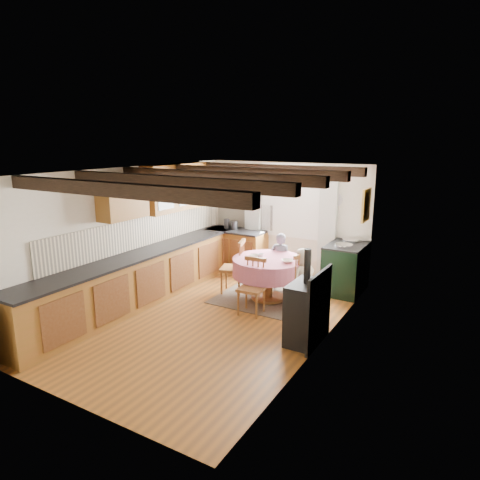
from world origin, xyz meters
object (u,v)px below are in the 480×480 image
Objects in this scene: chair_left at (232,266)px; child_far at (280,261)px; cast_iron_stove at (306,296)px; cup at (261,256)px; chair_right at (309,283)px; aga_range at (346,267)px; chair_near at (251,287)px; child_right at (303,278)px; dining_table at (268,279)px.

child_far is (0.70, 0.62, 0.05)m from chair_left.
cast_iron_stove is 12.81× the size of cup.
chair_right is 1.27m from aga_range.
chair_near is 0.69× the size of cast_iron_stove.
aga_range is 1.76m from cup.
child_right is at bearing 127.80° from child_far.
child_far is 0.79m from cup.
cast_iron_stove is at bearing -40.13° from cup.
chair_left is at bearing 30.46° from child_far.
aga_range is 0.98× the size of child_right.
chair_near is at bearing 30.65° from chair_left.
child_right reaches higher than chair_left.
chair_right is at bearing -106.28° from child_right.
chair_near is at bearing 156.97° from cast_iron_stove.
child_right is 9.82× the size of cup.
chair_right is 0.93× the size of child_right.
child_far is at bearing 124.32° from cast_iron_stove.
cast_iron_stove is 1.31m from child_right.
dining_table is at bearing 90.24° from chair_right.
child_far is (-0.06, 0.63, 0.17)m from dining_table.
child_far reaches higher than chair_right.
cup is (-0.14, 0.60, 0.36)m from chair_near.
aga_range is at bearing 104.29° from chair_left.
chair_left is at bearing 103.14° from child_right.
chair_left is 0.74m from cup.
cast_iron_stove is (0.39, -1.11, 0.20)m from chair_right.
cup is at bearing 75.97° from child_far.
dining_table is 1.57m from aga_range.
cup is (-0.77, -0.10, 0.30)m from child_right.
child_right is (-0.14, 0.08, 0.04)m from chair_right.
chair_near is at bearing -87.31° from dining_table.
chair_near is 0.92× the size of chair_left.
child_far is at bearing -155.68° from aga_range.
cast_iron_stove is at bearing -153.93° from chair_right.
chair_near is 2.13m from aga_range.
chair_near is 8.78× the size of cup.
chair_near is 0.89× the size of child_right.
aga_range is 0.75× the size of cast_iron_stove.
cast_iron_stove is 1.30× the size of child_right.
aga_range is at bearing 56.89° from chair_near.
dining_table is 12.01× the size of cup.
cast_iron_stove is (0.11, -2.35, 0.21)m from aga_range.
cast_iron_stove reaches higher than cup.
child_far reaches higher than chair_near.
cast_iron_stove is 1.23× the size of child_far.
aga_range is at bearing 46.78° from dining_table.
child_far is 10.39× the size of cup.
dining_table is 1.32× the size of chair_right.
cast_iron_stove is at bearing -45.34° from dining_table.
dining_table is at bearing 88.91° from chair_near.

